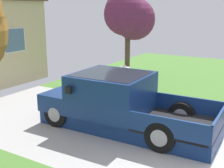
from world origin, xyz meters
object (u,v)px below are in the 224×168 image
at_px(neighbor_tree, 128,15).
at_px(person_with_hat, 124,84).
at_px(handbag, 128,107).
at_px(pickup_truck, 116,103).

bearing_deg(neighbor_tree, person_with_hat, -153.89).
bearing_deg(person_with_hat, neighbor_tree, -167.93).
xyz_separation_m(person_with_hat, neighbor_tree, (3.29, 1.61, 2.26)).
height_order(person_with_hat, neighbor_tree, neighbor_tree).
bearing_deg(handbag, person_with_hat, 65.17).
height_order(person_with_hat, handbag, person_with_hat).
distance_m(pickup_truck, neighbor_tree, 5.79).
height_order(pickup_truck, neighbor_tree, neighbor_tree).
bearing_deg(person_with_hat, handbag, 51.13).
xyz_separation_m(person_with_hat, handbag, (-0.09, -0.20, -0.79)).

